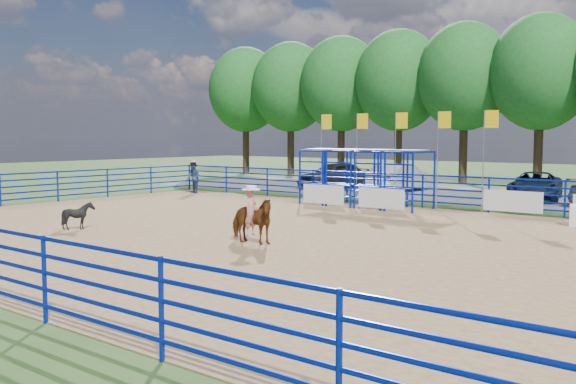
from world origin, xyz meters
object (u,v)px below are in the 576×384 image
object	(u,v)px
car_a	(334,175)
car_c	(535,186)
calf	(78,216)
horse_and_rider	(251,216)
spectator_cowboy	(193,177)
car_b	(399,178)

from	to	relation	value
car_a	car_c	xyz separation A→B (m)	(11.79, 0.42, -0.11)
calf	car_a	bearing A→B (deg)	-3.28
horse_and_rider	spectator_cowboy	world-z (taller)	horse_and_rider
horse_and_rider	car_c	bearing A→B (deg)	82.77
car_a	car_b	world-z (taller)	car_a
spectator_cowboy	car_a	xyz separation A→B (m)	(4.15, 7.68, -0.11)
spectator_cowboy	car_c	xyz separation A→B (m)	(15.94, 8.09, -0.23)
horse_and_rider	calf	xyz separation A→B (m)	(-6.49, -1.49, -0.35)
calf	car_a	size ratio (longest dim) A/B	0.20
calf	car_a	world-z (taller)	car_a
spectator_cowboy	calf	bearing A→B (deg)	-59.31
spectator_cowboy	car_a	world-z (taller)	spectator_cowboy
spectator_cowboy	car_b	world-z (taller)	spectator_cowboy
calf	car_c	distance (m)	21.91
car_a	spectator_cowboy	bearing A→B (deg)	-103.21
horse_and_rider	car_b	world-z (taller)	horse_and_rider
spectator_cowboy	car_c	distance (m)	17.88
car_b	car_c	size ratio (longest dim) A/B	0.97
car_a	car_b	bearing A→B (deg)	21.13
horse_and_rider	car_c	size ratio (longest dim) A/B	0.48
horse_and_rider	car_a	size ratio (longest dim) A/B	0.50
spectator_cowboy	car_c	world-z (taller)	spectator_cowboy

